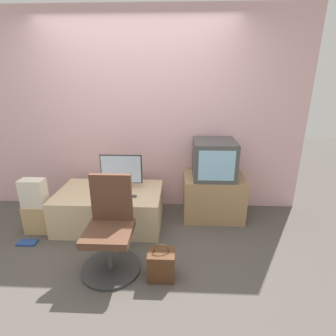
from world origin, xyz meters
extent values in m
plane|color=#4C4742|center=(0.00, 0.00, 0.00)|extent=(12.00, 12.00, 0.00)
cube|color=beige|center=(0.00, 1.32, 1.30)|extent=(4.40, 0.05, 2.60)
cube|color=#CCB289|center=(-0.31, 0.74, 0.22)|extent=(1.27, 0.81, 0.45)
cube|color=#A37F56|center=(1.00, 1.00, 0.28)|extent=(0.77, 0.56, 0.57)
cylinder|color=#2D2D2D|center=(-0.17, 0.84, 0.46)|extent=(0.20, 0.20, 0.02)
cylinder|color=#2D2D2D|center=(-0.17, 0.84, 0.50)|extent=(0.09, 0.09, 0.06)
cube|color=#2D2D2D|center=(-0.17, 0.85, 0.70)|extent=(0.52, 0.01, 0.37)
cube|color=silver|center=(-0.17, 0.84, 0.70)|extent=(0.49, 0.02, 0.34)
cube|color=silver|center=(-0.19, 0.59, 0.45)|extent=(0.33, 0.10, 0.01)
ellipsoid|color=#4C4C51|center=(0.03, 0.58, 0.47)|extent=(0.07, 0.03, 0.03)
cube|color=#474747|center=(0.98, 0.99, 0.80)|extent=(0.52, 0.54, 0.47)
cube|color=#8CC6E5|center=(0.98, 0.72, 0.80)|extent=(0.42, 0.01, 0.37)
cylinder|color=#333333|center=(-0.10, -0.12, 0.01)|extent=(0.57, 0.57, 0.03)
cylinder|color=#4C4C51|center=(-0.10, -0.12, 0.20)|extent=(0.05, 0.05, 0.35)
cube|color=#513323|center=(-0.10, -0.12, 0.41)|extent=(0.44, 0.44, 0.07)
cube|color=#513323|center=(-0.10, 0.08, 0.68)|extent=(0.39, 0.05, 0.48)
cube|color=tan|center=(-1.13, 0.51, 0.17)|extent=(0.30, 0.17, 0.35)
cube|color=beige|center=(-1.13, 0.51, 0.51)|extent=(0.27, 0.16, 0.33)
cube|color=#4C2D19|center=(0.39, -0.20, 0.14)|extent=(0.25, 0.20, 0.27)
torus|color=#4C2D19|center=(0.39, -0.20, 0.29)|extent=(0.15, 0.01, 0.15)
cube|color=navy|center=(-1.15, 0.26, 0.01)|extent=(0.21, 0.11, 0.02)
camera|label=1|loc=(0.54, -2.18, 1.78)|focal=28.00mm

